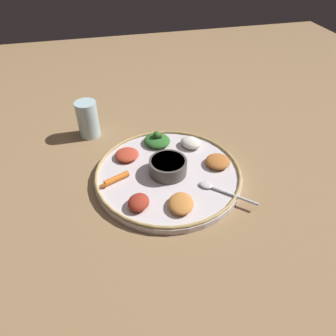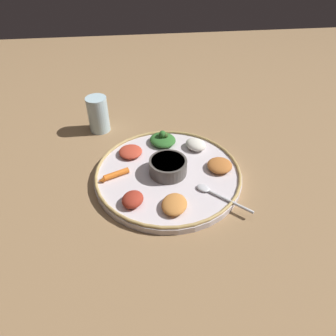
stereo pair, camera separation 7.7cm
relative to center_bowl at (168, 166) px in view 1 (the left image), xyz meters
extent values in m
plane|color=olive|center=(0.00, 0.00, -0.04)|extent=(2.40, 2.40, 0.00)
cylinder|color=silver|center=(0.00, 0.00, -0.03)|extent=(0.38, 0.38, 0.02)
torus|color=tan|center=(0.00, 0.00, -0.02)|extent=(0.38, 0.38, 0.01)
cylinder|color=#4C4742|center=(0.00, 0.00, 0.00)|extent=(0.10, 0.10, 0.04)
cylinder|color=maroon|center=(0.00, 0.00, 0.01)|extent=(0.09, 0.09, 0.01)
ellipsoid|color=silver|center=(-0.08, 0.07, -0.02)|extent=(0.04, 0.04, 0.01)
cylinder|color=silver|center=(-0.13, 0.12, -0.02)|extent=(0.09, 0.08, 0.01)
ellipsoid|color=#2D6628|center=(0.00, -0.13, -0.01)|extent=(0.11, 0.11, 0.02)
sphere|color=#23511E|center=(0.00, -0.14, 0.01)|extent=(0.02, 0.02, 0.02)
sphere|color=#2D6628|center=(0.00, -0.13, 0.01)|extent=(0.02, 0.02, 0.02)
sphere|color=#385623|center=(-0.01, -0.13, 0.01)|extent=(0.02, 0.02, 0.02)
cylinder|color=orange|center=(0.13, 0.00, -0.01)|extent=(0.07, 0.04, 0.02)
cone|color=orange|center=(0.17, 0.02, -0.01)|extent=(0.02, 0.02, 0.01)
ellipsoid|color=maroon|center=(0.09, 0.10, -0.01)|extent=(0.07, 0.07, 0.03)
ellipsoid|color=silver|center=(-0.09, -0.10, -0.01)|extent=(0.08, 0.08, 0.03)
ellipsoid|color=#B2662D|center=(-0.14, 0.00, -0.01)|extent=(0.09, 0.09, 0.02)
ellipsoid|color=#B73D28|center=(0.09, -0.09, -0.01)|extent=(0.09, 0.09, 0.02)
ellipsoid|color=#C67A38|center=(0.00, 0.12, -0.01)|extent=(0.08, 0.09, 0.02)
cylinder|color=silver|center=(0.19, -0.25, 0.02)|extent=(0.06, 0.06, 0.11)
cylinder|color=tan|center=(0.19, -0.25, -0.01)|extent=(0.06, 0.06, 0.06)
camera|label=1|loc=(0.15, 0.60, 0.51)|focal=33.60mm
camera|label=2|loc=(0.07, 0.62, 0.51)|focal=33.60mm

